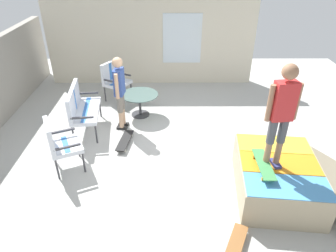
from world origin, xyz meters
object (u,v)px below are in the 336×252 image
patio_chair_by_wall (58,142)px  patio_chair_near_house (114,78)px  person_watching (120,89)px  person_skater (282,111)px  skateboard_on_ramp (264,164)px  skate_ramp (279,178)px  patio_table (140,100)px  skateboard_spare (235,246)px  patio_bench (80,106)px  skateboard_by_bench (125,141)px

patio_chair_by_wall → patio_chair_near_house: bearing=-10.0°
person_watching → person_skater: person_skater is taller
patio_chair_near_house → patio_chair_by_wall: bearing=170.0°
patio_chair_near_house → person_watching: (-1.53, -0.39, 0.36)m
patio_chair_by_wall → skateboard_on_ramp: bearing=-102.8°
skate_ramp → patio_chair_by_wall: bearing=80.5°
patio_table → patio_chair_by_wall: bearing=148.4°
person_watching → skateboard_spare: bearing=-149.6°
patio_bench → person_skater: 4.26m
patio_bench → skateboard_by_bench: bearing=-120.1°
skate_ramp → patio_bench: bearing=61.4°
skate_ramp → skateboard_spare: (-1.18, 0.93, -0.22)m
skate_ramp → patio_bench: patio_bench is taller
skateboard_spare → skateboard_on_ramp: bearing=-29.3°
patio_table → skateboard_spare: (-3.94, -1.60, -0.32)m
patio_chair_by_wall → person_watching: 1.83m
person_watching → skateboard_spare: (-3.35, -1.97, -0.89)m
skateboard_by_bench → person_watching: bearing=10.6°
skateboard_by_bench → skateboard_spare: 3.22m
skateboard_by_bench → person_skater: bearing=-120.9°
skateboard_spare → skateboard_on_ramp: 1.33m
patio_bench → patio_chair_by_wall: same height
skateboard_spare → skateboard_on_ramp: size_ratio=1.01×
person_watching → patio_bench: bearing=97.7°
skate_ramp → skateboard_on_ramp: skateboard_on_ramp is taller
patio_bench → skateboard_on_ramp: 4.07m
person_skater → skateboard_on_ramp: person_skater is taller
patio_table → skateboard_on_ramp: bearing=-143.1°
person_watching → skateboard_on_ramp: size_ratio=2.08×
patio_table → patio_chair_near_house: bearing=38.6°
patio_chair_near_house → patio_chair_by_wall: size_ratio=1.00×
patio_bench → person_watching: (0.12, -0.88, 0.36)m
person_watching → skateboard_by_bench: 1.14m
patio_chair_by_wall → patio_bench: bearing=-2.1°
skateboard_spare → patio_chair_by_wall: bearing=57.9°
patio_table → person_skater: 3.84m
patio_chair_near_house → skateboard_on_ramp: patio_chair_near_house is taller
person_watching → skate_ramp: bearing=-126.9°
person_skater → skateboard_on_ramp: bearing=122.0°
patio_bench → skateboard_spare: patio_bench is taller
patio_table → skateboard_on_ramp: skateboard_on_ramp is taller
patio_bench → patio_chair_near_house: bearing=-16.5°
skateboard_spare → skateboard_by_bench: bearing=34.7°
skate_ramp → person_watching: (2.18, 2.90, 0.66)m
person_skater → skateboard_by_bench: bearing=59.1°
skateboard_spare → skateboard_on_ramp: (1.03, -0.58, 0.62)m
person_watching → skateboard_by_bench: (-0.71, -0.13, -0.89)m
patio_bench → person_skater: bearing=-120.7°
skateboard_by_bench → skateboard_spare: size_ratio=1.01×
patio_table → person_skater: size_ratio=0.53×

